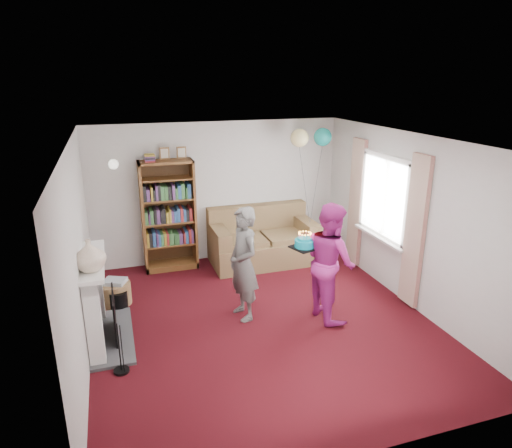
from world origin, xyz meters
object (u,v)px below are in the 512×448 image
object	(u,v)px
birthday_cake	(305,243)
sofa	(262,242)
bookcase	(168,216)
person_striped	(244,264)
person_magenta	(330,261)

from	to	relation	value
birthday_cake	sofa	bearing A→B (deg)	87.31
sofa	bookcase	bearing A→B (deg)	171.97
bookcase	person_striped	world-z (taller)	bookcase
birthday_cake	person_striped	bearing A→B (deg)	164.11
bookcase	person_magenta	bearing A→B (deg)	-52.20
bookcase	person_striped	xyz separation A→B (m)	(0.74, -2.09, -0.14)
bookcase	person_striped	distance (m)	2.22
person_striped	birthday_cake	size ratio (longest dim) A/B	4.95
person_striped	birthday_cake	distance (m)	0.88
sofa	birthday_cake	size ratio (longest dim) A/B	5.76
sofa	person_striped	size ratio (longest dim) A/B	1.16
sofa	person_magenta	xyz separation A→B (m)	(0.25, -2.19, 0.46)
sofa	birthday_cake	world-z (taller)	birthday_cake
person_magenta	person_striped	bearing A→B (deg)	70.81
sofa	person_magenta	bearing A→B (deg)	-83.72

